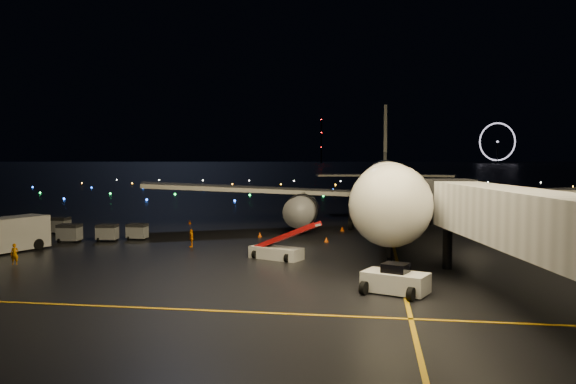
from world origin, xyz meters
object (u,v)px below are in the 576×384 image
Objects in this scene: crew_a at (15,254)px; baggage_cart_1 at (69,233)px; baggage_cart_0 at (137,232)px; baggage_cart_3 at (59,225)px; pushback_tug at (395,278)px; service_truck at (9,234)px; baggage_cart_2 at (107,233)px; airliner at (387,158)px; crew_c at (191,238)px; belt_loader at (276,240)px.

crew_a is 11.31m from baggage_cart_1.
baggage_cart_3 is at bearing 164.66° from baggage_cart_0.
pushback_tug is 0.46× the size of service_truck.
baggage_cart_2 is (3.27, 1.21, -0.05)m from baggage_cart_1.
airliner reaches higher than baggage_cart_3.
crew_a is (-28.33, 4.85, -0.10)m from pushback_tug.
airliner reaches higher than crew_a.
crew_a is (-28.52, -26.59, -7.25)m from airliner.
baggage_cart_3 reaches higher than baggage_cart_2.
crew_c is at bearing -27.71° from baggage_cart_0.
pushback_tug is 2.06× the size of baggage_cart_0.
baggage_cart_1 reaches higher than crew_c.
baggage_cart_1 is 0.99× the size of baggage_cart_3.
pushback_tug is 1.86× the size of baggage_cart_1.
crew_c is at bearing 163.44° from pushback_tug.
baggage_cart_0 is at bearing 166.29° from pushback_tug.
belt_loader reaches higher than baggage_cart_2.
baggage_cart_0 is at bearing -151.50° from airliner.
pushback_tug reaches higher than baggage_cart_3.
baggage_cart_2 is 0.93× the size of baggage_cart_3.
belt_loader is (-9.03, 10.22, 0.62)m from pushback_tug.
pushback_tug is 34.21m from baggage_cart_1.
airliner is at bearing 111.79° from crew_c.
baggage_cart_1 is at bearing 83.33° from crew_a.
pushback_tug is at bearing -89.55° from airliner.
airliner is at bearing 89.63° from belt_loader.
airliner is at bearing 20.35° from baggage_cart_2.
service_truck reaches higher than pushback_tug.
baggage_cart_2 is (-17.93, 7.00, -0.71)m from belt_loader.
crew_a is at bearing -30.62° from service_truck.
pushback_tug is 33.96m from service_truck.
service_truck reaches higher than baggage_cart_1.
pushback_tug is at bearing 3.76° from service_truck.
airliner is at bearing 23.88° from baggage_cart_1.
pushback_tug is at bearing -29.78° from baggage_cart_3.
service_truck is at bearing 112.09° from crew_a.
belt_loader is (-9.22, -21.22, -6.53)m from airliner.
airliner is 28.76m from baggage_cart_0.
pushback_tug reaches higher than baggage_cart_2.
baggage_cart_1 is at bearing -152.30° from airliner.
airliner is 25.45m from crew_c.
crew_c is at bearing 38.73° from service_truck.
pushback_tug is 13.65m from belt_loader.
baggage_cart_2 reaches higher than baggage_cart_0.
baggage_cart_2 is at bearing 17.32° from baggage_cart_1.
baggage_cart_2 is (-26.96, 17.22, -0.09)m from pushback_tug.
pushback_tug is at bearing -39.86° from baggage_cart_2.
crew_c is at bearing -21.94° from baggage_cart_2.
baggage_cart_2 is (-2.52, -1.29, 0.03)m from baggage_cart_0.
pushback_tug is at bearing -30.92° from baggage_cart_1.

